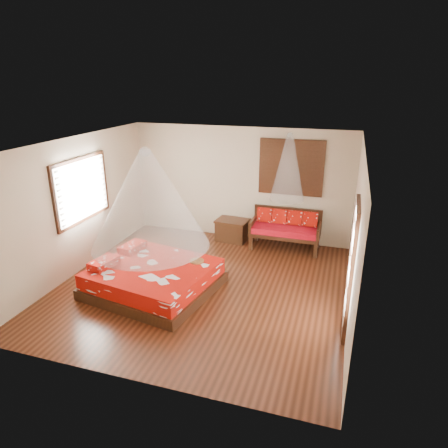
{
  "coord_description": "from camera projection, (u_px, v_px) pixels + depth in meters",
  "views": [
    {
      "loc": [
        2.5,
        -6.56,
        3.92
      ],
      "look_at": [
        0.27,
        0.54,
        1.15
      ],
      "focal_mm": 32.0,
      "sensor_mm": 36.0,
      "label": 1
    }
  ],
  "objects": [
    {
      "name": "wine_tray",
      "position": [
        197.0,
        259.0,
        7.8
      ],
      "size": [
        0.28,
        0.28,
        0.22
      ],
      "rotation": [
        0.0,
        0.0,
        -0.43
      ],
      "color": "brown",
      "rests_on": "bed"
    },
    {
      "name": "mosquito_net_main",
      "position": [
        148.0,
        199.0,
        7.14
      ],
      "size": [
        2.17,
        2.17,
        1.8
      ],
      "primitive_type": "cone",
      "color": "silver",
      "rests_on": "ceiling"
    },
    {
      "name": "window_left",
      "position": [
        82.0,
        190.0,
        8.28
      ],
      "size": [
        0.1,
        1.74,
        1.34
      ],
      "color": "black",
      "rests_on": "wall_left"
    },
    {
      "name": "storage_chest",
      "position": [
        232.0,
        230.0,
        10.06
      ],
      "size": [
        0.85,
        0.66,
        0.54
      ],
      "rotation": [
        0.0,
        0.0,
        -0.11
      ],
      "color": "black",
      "rests_on": "floor"
    },
    {
      "name": "daybed",
      "position": [
        286.0,
        227.0,
        9.53
      ],
      "size": [
        1.64,
        0.73,
        0.94
      ],
      "color": "black",
      "rests_on": "floor"
    },
    {
      "name": "bed",
      "position": [
        153.0,
        278.0,
        7.71
      ],
      "size": [
        2.51,
        2.34,
        0.65
      ],
      "rotation": [
        0.0,
        0.0,
        -0.17
      ],
      "color": "black",
      "rests_on": "floor"
    },
    {
      "name": "glazed_door",
      "position": [
        350.0,
        269.0,
        6.26
      ],
      "size": [
        0.08,
        1.02,
        2.16
      ],
      "color": "black",
      "rests_on": "floor"
    },
    {
      "name": "room",
      "position": [
        201.0,
        220.0,
        7.44
      ],
      "size": [
        5.54,
        5.54,
        2.84
      ],
      "color": "#32160B",
      "rests_on": "ground"
    },
    {
      "name": "mosquito_net_daybed",
      "position": [
        288.0,
        167.0,
        8.9
      ],
      "size": [
        0.78,
        0.78,
        1.5
      ],
      "primitive_type": "cone",
      "color": "silver",
      "rests_on": "ceiling"
    },
    {
      "name": "shutter_panel",
      "position": [
        291.0,
        168.0,
        9.35
      ],
      "size": [
        1.52,
        0.06,
        1.32
      ],
      "color": "black",
      "rests_on": "wall_back"
    }
  ]
}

